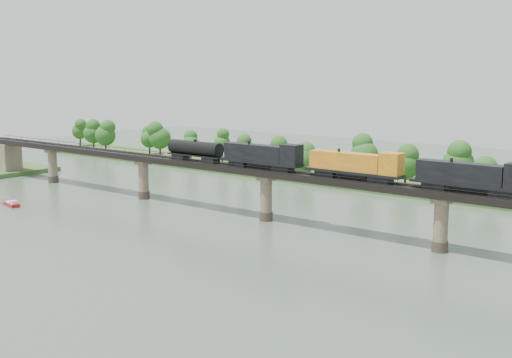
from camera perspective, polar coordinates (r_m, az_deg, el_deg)
The scene contains 7 objects.
ground at distance 120.16m, azimuth -7.93°, elevation -6.21°, with size 400.00×400.00×0.00m, color #3B4B3B.
far_bank at distance 187.33m, azimuth 11.25°, elevation -0.42°, with size 300.00×24.00×1.60m, color #305020.
bridge at distance 140.62m, azimuth 0.91°, elevation -1.54°, with size 236.00×30.00×11.50m.
bridge_superstructure at distance 139.56m, azimuth 0.92°, elevation 1.01°, with size 220.00×4.90×0.75m.
far_treeline at distance 186.16m, azimuth 8.45°, elevation 2.10°, with size 289.06×17.54×13.60m.
freight_train at distance 131.18m, azimuth 5.78°, elevation 1.53°, with size 84.79×3.30×5.84m.
motorboat at distance 167.78m, azimuth -20.88°, elevation -2.08°, with size 6.03×3.12×1.61m.
Camera 1 is at (84.37, -79.29, 32.13)m, focal length 45.00 mm.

